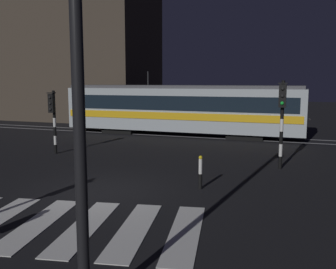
# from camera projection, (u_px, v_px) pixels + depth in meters

# --- Properties ---
(ground_plane) EXTENTS (120.00, 120.00, 0.00)m
(ground_plane) POSITION_uv_depth(u_px,v_px,m) (101.00, 191.00, 12.38)
(ground_plane) COLOR black
(rail_near) EXTENTS (80.00, 0.12, 0.03)m
(rail_near) POSITION_uv_depth(u_px,v_px,m) (202.00, 138.00, 24.00)
(rail_near) COLOR #59595E
(rail_near) RESTS_ON ground
(rail_far) EXTENTS (80.00, 0.12, 0.03)m
(rail_far) POSITION_uv_depth(u_px,v_px,m) (208.00, 135.00, 25.33)
(rail_far) COLOR #59595E
(rail_far) RESTS_ON ground
(crosswalk_zebra) EXTENTS (8.57, 5.09, 0.02)m
(crosswalk_zebra) POSITION_uv_depth(u_px,v_px,m) (38.00, 223.00, 9.52)
(crosswalk_zebra) COLOR silver
(crosswalk_zebra) RESTS_ON ground
(traffic_light_corner_far_left) EXTENTS (0.36, 0.42, 3.07)m
(traffic_light_corner_far_left) POSITION_uv_depth(u_px,v_px,m) (53.00, 112.00, 18.40)
(traffic_light_corner_far_left) COLOR black
(traffic_light_corner_far_left) RESTS_ON ground
(traffic_light_corner_far_right) EXTENTS (0.36, 0.42, 3.54)m
(traffic_light_corner_far_right) POSITION_uv_depth(u_px,v_px,m) (282.00, 111.00, 15.13)
(traffic_light_corner_far_right) COLOR black
(traffic_light_corner_far_right) RESTS_ON ground
(tram) EXTENTS (15.67, 2.58, 4.15)m
(tram) POSITION_uv_depth(u_px,v_px,m) (181.00, 108.00, 24.97)
(tram) COLOR #B2BCC1
(tram) RESTS_ON ground
(bollard_island_edge) EXTENTS (0.12, 0.12, 1.11)m
(bollard_island_edge) POSITION_uv_depth(u_px,v_px,m) (200.00, 172.00, 12.55)
(bollard_island_edge) COLOR black
(bollard_island_edge) RESTS_ON ground
(building_backdrop) EXTENTS (14.15, 8.00, 13.25)m
(building_backdrop) POSITION_uv_depth(u_px,v_px,m) (76.00, 47.00, 35.54)
(building_backdrop) COLOR #42382D
(building_backdrop) RESTS_ON ground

